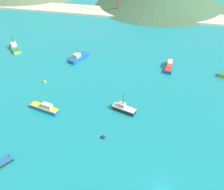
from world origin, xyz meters
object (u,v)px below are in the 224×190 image
(fishing_boat_8, at_px, (45,108))
(buoy_0, at_px, (45,82))
(fishing_boat_5, at_px, (124,109))
(fishing_boat_1, at_px, (15,48))
(buoy_1, at_px, (103,137))
(fishing_boat_7, at_px, (169,66))
(fishing_boat_11, at_px, (78,57))

(fishing_boat_8, bearing_deg, buoy_0, 115.93)
(fishing_boat_5, bearing_deg, fishing_boat_1, 150.43)
(fishing_boat_8, bearing_deg, fishing_boat_1, 130.93)
(fishing_boat_1, xyz_separation_m, buoy_1, (49.14, -41.49, -0.75))
(buoy_0, bearing_deg, fishing_boat_8, -64.07)
(fishing_boat_7, relative_size, fishing_boat_11, 0.94)
(fishing_boat_11, bearing_deg, buoy_1, -62.63)
(fishing_boat_5, xyz_separation_m, fishing_boat_8, (-22.12, -5.05, 0.03))
(fishing_boat_7, relative_size, fishing_boat_8, 1.01)
(fishing_boat_5, bearing_deg, buoy_1, -104.26)
(fishing_boat_1, xyz_separation_m, fishing_boat_7, (63.64, -1.04, 0.00))
(fishing_boat_5, height_order, buoy_1, fishing_boat_5)
(fishing_boat_5, xyz_separation_m, fishing_boat_11, (-23.37, 27.41, 0.05))
(fishing_boat_5, relative_size, fishing_boat_8, 0.79)
(buoy_0, bearing_deg, fishing_boat_11, 73.09)
(buoy_0, bearing_deg, fishing_boat_1, 138.42)
(fishing_boat_8, xyz_separation_m, fishing_boat_11, (-1.25, 32.46, 0.02))
(buoy_0, distance_m, buoy_1, 33.32)
(fishing_boat_7, distance_m, fishing_boat_11, 34.86)
(fishing_boat_1, height_order, fishing_boat_8, fishing_boat_1)
(fishing_boat_5, xyz_separation_m, buoy_1, (-3.02, -11.89, -0.75))
(fishing_boat_1, bearing_deg, fishing_boat_7, -0.93)
(fishing_boat_8, height_order, buoy_1, fishing_boat_8)
(buoy_1, bearing_deg, buoy_0, 141.14)
(fishing_boat_1, bearing_deg, fishing_boat_8, -49.07)
(fishing_boat_8, xyz_separation_m, buoy_0, (-6.84, 14.06, -0.79))
(fishing_boat_8, relative_size, fishing_boat_11, 0.93)
(fishing_boat_1, height_order, buoy_0, fishing_boat_1)
(fishing_boat_7, height_order, fishing_boat_8, fishing_boat_8)
(fishing_boat_8, distance_m, buoy_0, 15.66)
(fishing_boat_7, bearing_deg, buoy_0, -154.20)
(fishing_boat_11, bearing_deg, fishing_boat_8, -87.80)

